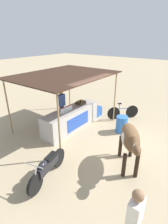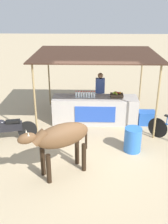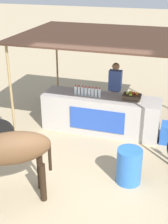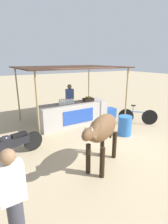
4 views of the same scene
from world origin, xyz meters
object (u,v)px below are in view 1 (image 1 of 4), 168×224
(water_barrel, at_px, (122,124))
(motorcycle_parked, at_px, (47,167))
(fruit_crate, at_px, (81,102))
(cooler_box, at_px, (96,111))
(bicycle_leaning, at_px, (123,112))
(vendor_behind_counter, at_px, (62,106))
(stall_counter, at_px, (71,119))
(cow, at_px, (130,139))

(water_barrel, height_order, motorcycle_parked, motorcycle_parked)
(motorcycle_parked, bearing_deg, fruit_crate, 23.19)
(cooler_box, height_order, bicycle_leaning, bicycle_leaning)
(vendor_behind_counter, bearing_deg, fruit_crate, -50.69)
(vendor_behind_counter, height_order, water_barrel, vendor_behind_counter)
(vendor_behind_counter, xyz_separation_m, water_barrel, (0.89, -2.70, -0.48))
(motorcycle_parked, bearing_deg, water_barrel, -7.41)
(fruit_crate, relative_size, motorcycle_parked, 0.25)
(bicycle_leaning, bearing_deg, stall_counter, 149.68)
(fruit_crate, distance_m, bicycle_leaning, 2.28)
(vendor_behind_counter, distance_m, cow, 4.01)
(stall_counter, distance_m, cooler_box, 1.87)
(stall_counter, distance_m, vendor_behind_counter, 0.86)
(vendor_behind_counter, bearing_deg, cow, -105.57)
(stall_counter, relative_size, vendor_behind_counter, 1.82)
(cooler_box, bearing_deg, motorcycle_parked, -163.62)
(cooler_box, bearing_deg, water_barrel, -112.40)
(stall_counter, bearing_deg, water_barrel, -60.92)
(vendor_behind_counter, bearing_deg, bicycle_leaning, -44.40)
(cow, height_order, bicycle_leaning, cow)
(bicycle_leaning, bearing_deg, cooler_box, 112.42)
(cooler_box, height_order, motorcycle_parked, motorcycle_parked)
(cooler_box, relative_size, motorcycle_parked, 0.34)
(fruit_crate, relative_size, bicycle_leaning, 0.34)
(cooler_box, xyz_separation_m, cow, (-2.73, -3.01, 0.79))
(fruit_crate, bearing_deg, cooler_box, -8.06)
(stall_counter, relative_size, cooler_box, 5.00)
(vendor_behind_counter, distance_m, bicycle_leaning, 3.11)
(fruit_crate, bearing_deg, motorcycle_parked, -156.81)
(motorcycle_parked, bearing_deg, cow, -41.34)
(vendor_behind_counter, relative_size, cow, 0.95)
(cooler_box, distance_m, motorcycle_parked, 4.81)
(water_barrel, height_order, bicycle_leaning, bicycle_leaning)
(stall_counter, xyz_separation_m, motorcycle_parked, (-2.76, -1.45, -0.05))
(cooler_box, xyz_separation_m, motorcycle_parked, (-4.61, -1.35, 0.19))
(cow, relative_size, motorcycle_parked, 0.98)
(vendor_behind_counter, xyz_separation_m, cow, (-1.07, -3.86, 0.18))
(motorcycle_parked, bearing_deg, stall_counter, 27.75)
(water_barrel, bearing_deg, bicycle_leaning, 23.17)
(cooler_box, bearing_deg, bicycle_leaning, -67.58)
(water_barrel, bearing_deg, cow, -149.67)
(stall_counter, distance_m, fruit_crate, 0.94)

